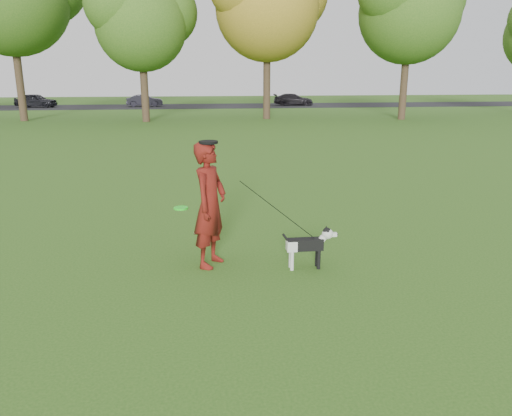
{
  "coord_description": "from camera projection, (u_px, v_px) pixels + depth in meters",
  "views": [
    {
      "loc": [
        -0.92,
        -7.68,
        3.13
      ],
      "look_at": [
        0.05,
        0.2,
        0.95
      ],
      "focal_mm": 35.0,
      "sensor_mm": 36.0,
      "label": 1
    }
  ],
  "objects": [
    {
      "name": "car_mid",
      "position": [
        145.0,
        101.0,
        45.8
      ],
      "size": [
        3.31,
        1.29,
        1.07
      ],
      "primitive_type": "imported",
      "rotation": [
        0.0,
        0.0,
        1.62
      ],
      "color": "black",
      "rests_on": "road"
    },
    {
      "name": "car_left",
      "position": [
        36.0,
        100.0,
        44.65
      ],
      "size": [
        3.79,
        2.05,
        1.22
      ],
      "primitive_type": "imported",
      "rotation": [
        0.0,
        0.0,
        1.39
      ],
      "color": "black",
      "rests_on": "road"
    },
    {
      "name": "tree_row",
      "position": [
        182.0,
        1.0,
        31.11
      ],
      "size": [
        51.74,
        8.86,
        12.01
      ],
      "color": "#38281C",
      "rests_on": "ground"
    },
    {
      "name": "man_held_items",
      "position": [
        278.0,
        210.0,
        8.05
      ],
      "size": [
        2.3,
        0.5,
        1.6
      ],
      "color": "#1EEC1D",
      "rests_on": "ground"
    },
    {
      "name": "man",
      "position": [
        210.0,
        205.0,
        8.1
      ],
      "size": [
        0.79,
        0.9,
        2.07
      ],
      "primitive_type": "imported",
      "rotation": [
        0.0,
        0.0,
        1.1
      ],
      "color": "#5D120D",
      "rests_on": "ground"
    },
    {
      "name": "car_right",
      "position": [
        293.0,
        99.0,
        47.42
      ],
      "size": [
        3.86,
        1.85,
        1.09
      ],
      "primitive_type": "imported",
      "rotation": [
        0.0,
        0.0,
        1.48
      ],
      "color": "black",
      "rests_on": "road"
    },
    {
      "name": "dog",
      "position": [
        309.0,
        243.0,
        8.11
      ],
      "size": [
        0.93,
        0.19,
        0.71
      ],
      "color": "black",
      "rests_on": "ground"
    },
    {
      "name": "ground",
      "position": [
        255.0,
        266.0,
        8.29
      ],
      "size": [
        120.0,
        120.0,
        0.0
      ],
      "primitive_type": "plane",
      "color": "#285116",
      "rests_on": "ground"
    },
    {
      "name": "road",
      "position": [
        204.0,
        106.0,
        46.57
      ],
      "size": [
        120.0,
        7.0,
        0.02
      ],
      "primitive_type": "cube",
      "color": "black",
      "rests_on": "ground"
    }
  ]
}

